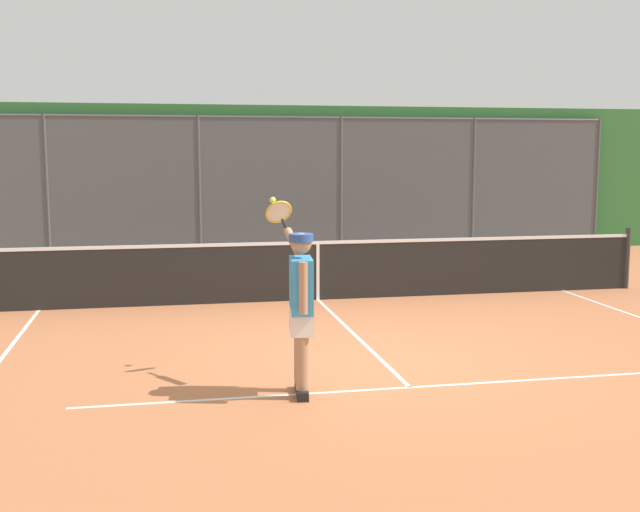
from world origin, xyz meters
The scene contains 5 objects.
ground_plane centered at (0.00, 0.00, 0.00)m, with size 60.00×60.00×0.00m, color #B76B42.
court_line_markings centered at (0.00, 1.51, 0.00)m, with size 8.69×8.87×0.01m.
fence_backdrop centered at (0.00, -9.80, 1.70)m, with size 19.24×1.37×3.44m.
tennis_net centered at (0.00, -3.75, 0.49)m, with size 11.17×0.09×1.07m.
tennis_player centered at (1.13, 1.10, 0.94)m, with size 0.39×1.38×1.90m.
Camera 1 is at (2.42, 8.53, 2.40)m, focal length 43.95 mm.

